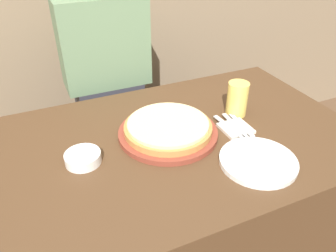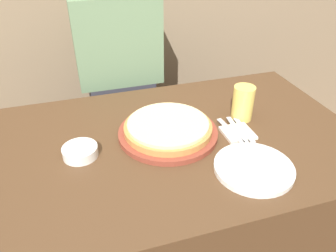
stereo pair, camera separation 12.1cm
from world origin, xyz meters
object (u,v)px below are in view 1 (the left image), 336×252
(pizza_on_board, at_px, (168,129))
(fork, at_px, (230,128))
(dinner_knife, at_px, (236,126))
(beer_glass, at_px, (237,98))
(spoon, at_px, (241,125))
(diner_person, at_px, (109,96))
(dinner_plate, at_px, (258,161))
(side_bowl, at_px, (83,158))

(pizza_on_board, bearing_deg, fork, -17.89)
(dinner_knife, bearing_deg, pizza_on_board, 163.78)
(fork, bearing_deg, pizza_on_board, 162.11)
(beer_glass, relative_size, spoon, 0.82)
(diner_person, bearing_deg, dinner_knife, -63.20)
(dinner_plate, xyz_separation_m, fork, (0.02, 0.20, 0.01))
(pizza_on_board, height_order, side_bowl, pizza_on_board)
(spoon, bearing_deg, side_bowl, 176.10)
(dinner_knife, bearing_deg, fork, 180.00)
(dinner_plate, bearing_deg, pizza_on_board, 126.81)
(pizza_on_board, relative_size, dinner_knife, 1.85)
(spoon, relative_size, diner_person, 0.12)
(pizza_on_board, relative_size, diner_person, 0.27)
(beer_glass, xyz_separation_m, dinner_plate, (-0.11, -0.30, -0.07))
(beer_glass, xyz_separation_m, diner_person, (-0.40, 0.55, -0.17))
(dinner_knife, relative_size, spoon, 1.17)
(dinner_knife, xyz_separation_m, diner_person, (-0.33, 0.66, -0.11))
(pizza_on_board, relative_size, fork, 1.85)
(fork, bearing_deg, beer_glass, 47.87)
(diner_person, bearing_deg, pizza_on_board, -82.41)
(dinner_plate, relative_size, side_bowl, 2.14)
(fork, relative_size, spoon, 1.17)
(beer_glass, relative_size, dinner_knife, 0.70)
(dinner_plate, height_order, spoon, dinner_plate)
(fork, relative_size, diner_person, 0.15)
(pizza_on_board, relative_size, side_bowl, 3.09)
(side_bowl, xyz_separation_m, fork, (0.55, -0.04, -0.00))
(dinner_knife, bearing_deg, beer_glass, 56.65)
(fork, bearing_deg, dinner_knife, -0.00)
(pizza_on_board, bearing_deg, dinner_knife, -16.22)
(dinner_plate, bearing_deg, fork, 83.73)
(dinner_plate, xyz_separation_m, side_bowl, (-0.53, 0.24, 0.01))
(fork, xyz_separation_m, spoon, (0.05, -0.00, 0.00))
(beer_glass, height_order, dinner_plate, beer_glass)
(beer_glass, bearing_deg, side_bowl, -174.65)
(beer_glass, distance_m, dinner_knife, 0.14)
(side_bowl, relative_size, fork, 0.60)
(fork, height_order, diner_person, diner_person)
(pizza_on_board, distance_m, beer_glass, 0.33)
(pizza_on_board, relative_size, beer_glass, 2.65)
(side_bowl, height_order, spoon, side_bowl)
(side_bowl, distance_m, dinner_knife, 0.58)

